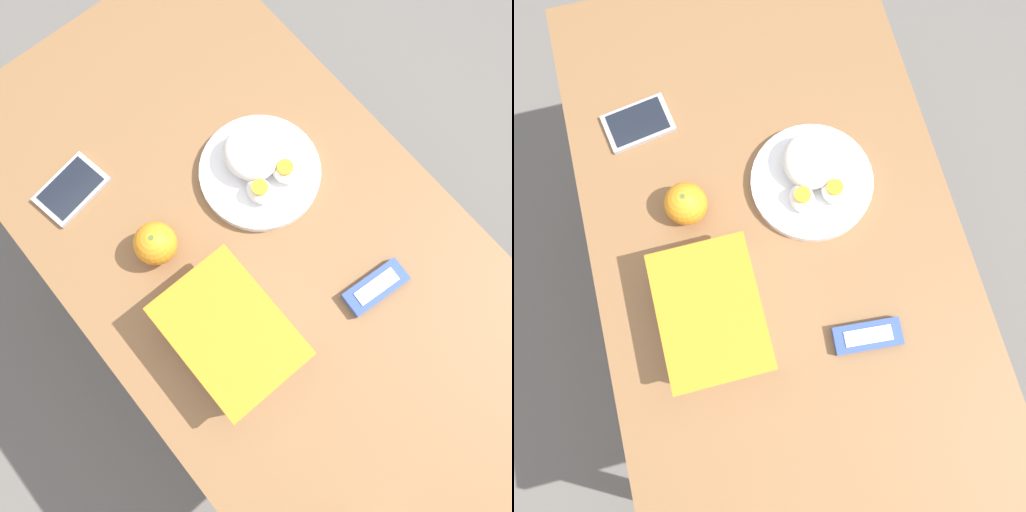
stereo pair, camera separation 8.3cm
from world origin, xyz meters
TOP-DOWN VIEW (x-y plane):
  - ground_plane at (0.00, 0.00)m, footprint 10.00×10.00m
  - table at (0.00, 0.00)m, footprint 1.22×0.64m
  - food_container at (-0.06, 0.13)m, footprint 0.22×0.16m
  - orange_fruit at (0.13, 0.14)m, footprint 0.07×0.07m
  - rice_plate at (0.13, -0.09)m, footprint 0.22×0.22m
  - candy_bar at (-0.15, -0.10)m, footprint 0.05×0.12m
  - cell_phone at (0.32, 0.19)m, footprint 0.10×0.13m

SIDE VIEW (x-z plane):
  - ground_plane at x=0.00m, z-range 0.00..0.00m
  - table at x=0.00m, z-range 0.26..1.02m
  - cell_phone at x=0.32m, z-range 0.76..0.77m
  - candy_bar at x=-0.15m, z-range 0.76..0.78m
  - rice_plate at x=0.13m, z-range 0.74..0.81m
  - orange_fruit at x=0.13m, z-range 0.76..0.83m
  - food_container at x=-0.06m, z-range 0.75..0.84m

